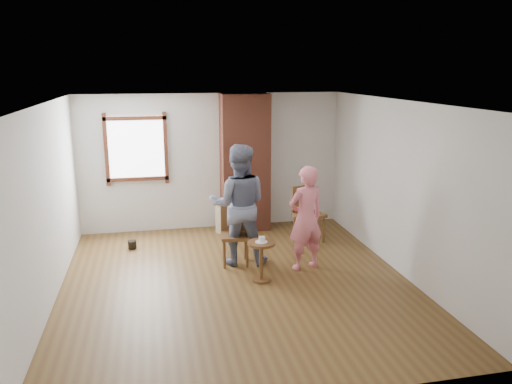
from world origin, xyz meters
TOP-DOWN VIEW (x-y plane):
  - ground at (0.00, 0.00)m, footprint 5.50×5.50m
  - room_shell at (-0.06, 0.61)m, footprint 5.04×5.52m
  - brick_chimney at (0.60, 2.50)m, footprint 0.90×0.50m
  - stoneware_crock at (0.19, 2.40)m, footprint 0.45×0.45m
  - dark_pot at (-1.54, 1.78)m, footprint 0.19×0.19m
  - dining_chair_left at (0.11, 0.81)m, footprint 0.49×0.49m
  - dining_chair_right at (1.55, 1.58)m, footprint 0.59×0.59m
  - side_table at (0.36, 0.00)m, footprint 0.40×0.40m
  - cake_plate at (0.36, 0.00)m, footprint 0.18×0.18m
  - cake_slice at (0.37, 0.00)m, footprint 0.08×0.07m
  - man at (0.17, 0.79)m, footprint 1.06×0.90m
  - person_pink at (1.13, 0.33)m, footprint 0.68×0.53m

SIDE VIEW (x-z plane):
  - ground at x=0.00m, z-range 0.00..0.00m
  - dark_pot at x=-1.54m, z-range 0.00..0.14m
  - stoneware_crock at x=0.19m, z-range 0.00..0.50m
  - side_table at x=0.36m, z-range 0.10..0.70m
  - dining_chair_left at x=0.11m, z-range 0.06..1.00m
  - dining_chair_right at x=1.55m, z-range 0.06..1.06m
  - cake_plate at x=0.36m, z-range 0.60..0.61m
  - cake_slice at x=0.37m, z-range 0.61..0.67m
  - person_pink at x=1.13m, z-range 0.00..1.63m
  - man at x=0.17m, z-range 0.00..1.92m
  - brick_chimney at x=0.60m, z-range 0.00..2.60m
  - room_shell at x=-0.06m, z-range 0.50..3.12m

